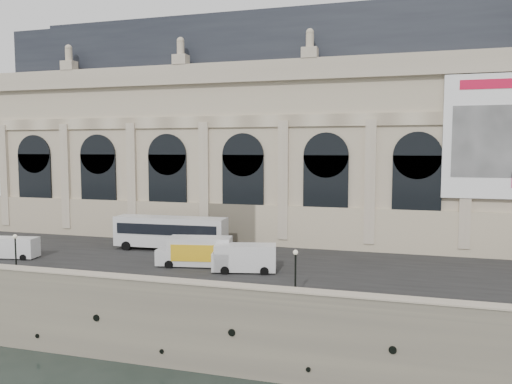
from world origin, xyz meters
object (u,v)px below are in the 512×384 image
bus_left (170,232)px  lamp_left (16,255)px  box_truck (196,252)px  lamp_right (295,275)px  van_b (12,248)px  van_c (241,258)px

bus_left → lamp_left: bus_left is taller
box_truck → lamp_right: 14.06m
van_b → lamp_left: bearing=-45.2°
box_truck → lamp_right: bearing=-33.7°
van_b → lamp_right: size_ratio=1.36×
bus_left → box_truck: size_ratio=1.72×
box_truck → lamp_left: 16.67m
bus_left → lamp_right: bearing=-39.1°
van_b → van_c: size_ratio=0.84×
van_b → box_truck: bearing=5.7°
van_c → lamp_right: (6.63, -6.86, 0.58)m
van_c → lamp_right: size_ratio=1.63×
bus_left → van_c: (11.01, -7.46, -0.81)m
bus_left → van_c: bus_left is taller
van_c → lamp_left: (-19.77, -6.92, 0.55)m
van_c → box_truck: (-5.07, 0.93, 0.14)m
bus_left → box_truck: 8.85m
bus_left → van_b: size_ratio=2.50×
bus_left → van_b: bearing=-149.4°
van_c → box_truck: bearing=169.6°
van_c → lamp_right: 9.56m
bus_left → box_truck: bearing=-47.7°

